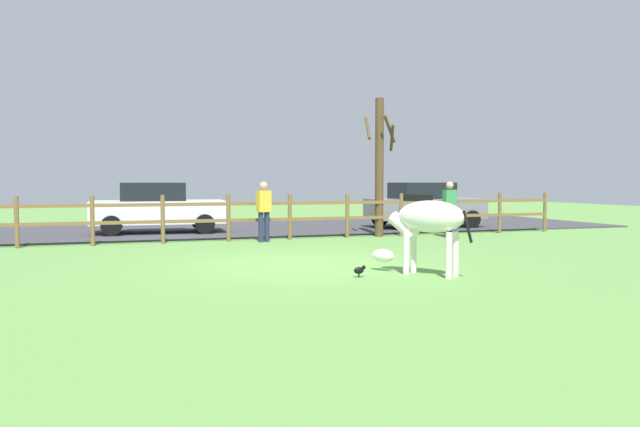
# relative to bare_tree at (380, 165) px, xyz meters

# --- Properties ---
(ground_plane) EXTENTS (60.00, 60.00, 0.00)m
(ground_plane) POSITION_rel_bare_tree_xyz_m (-3.99, -5.10, -2.14)
(ground_plane) COLOR #5B8C42
(parking_asphalt) EXTENTS (28.00, 7.40, 0.05)m
(parking_asphalt) POSITION_rel_bare_tree_xyz_m (-3.99, 4.20, -2.12)
(parking_asphalt) COLOR #38383D
(parking_asphalt) RESTS_ON ground_plane
(paddock_fence) EXTENTS (21.00, 0.11, 1.29)m
(paddock_fence) POSITION_rel_bare_tree_xyz_m (-4.55, -0.10, -1.41)
(paddock_fence) COLOR brown
(paddock_fence) RESTS_ON ground_plane
(bare_tree) EXTENTS (1.02, 1.00, 4.12)m
(bare_tree) POSITION_rel_bare_tree_xyz_m (0.00, 0.00, 0.00)
(bare_tree) COLOR #513A23
(bare_tree) RESTS_ON ground_plane
(zebra) EXTENTS (1.32, 1.65, 1.41)m
(zebra) POSITION_rel_bare_tree_xyz_m (-2.29, -7.08, -1.22)
(zebra) COLOR white
(zebra) RESTS_ON ground_plane
(crow_on_grass) EXTENTS (0.21, 0.10, 0.20)m
(crow_on_grass) POSITION_rel_bare_tree_xyz_m (-3.49, -6.94, -2.02)
(crow_on_grass) COLOR black
(crow_on_grass) RESTS_ON ground_plane
(parked_car_grey) EXTENTS (4.00, 1.88, 1.56)m
(parked_car_grey) POSITION_rel_bare_tree_xyz_m (2.76, 2.33, -1.30)
(parked_car_grey) COLOR slate
(parked_car_grey) RESTS_ON parking_asphalt
(parked_car_white) EXTENTS (4.07, 2.02, 1.56)m
(parked_car_white) POSITION_rel_bare_tree_xyz_m (-6.26, 2.90, -1.30)
(parked_car_white) COLOR white
(parked_car_white) RESTS_ON parking_asphalt
(visitor_left_of_tree) EXTENTS (0.37, 0.23, 1.64)m
(visitor_left_of_tree) POSITION_rel_bare_tree_xyz_m (1.85, -0.90, -1.24)
(visitor_left_of_tree) COLOR #232847
(visitor_left_of_tree) RESTS_ON ground_plane
(visitor_right_of_tree) EXTENTS (0.40, 0.30, 1.64)m
(visitor_right_of_tree) POSITION_rel_bare_tree_xyz_m (-3.66, -0.52, -1.24)
(visitor_right_of_tree) COLOR #232847
(visitor_right_of_tree) RESTS_ON ground_plane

